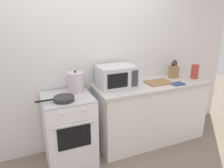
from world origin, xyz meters
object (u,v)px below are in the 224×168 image
(stove, at_px, (69,130))
(frying_pan, at_px, (63,99))
(microwave, at_px, (116,77))
(cutting_board, at_px, (159,82))
(knife_block, at_px, (174,71))
(stock_pot, at_px, (76,82))
(oven_mitt, at_px, (178,84))
(pasta_box, at_px, (195,72))

(stove, height_order, frying_pan, frying_pan)
(microwave, height_order, cutting_board, microwave)
(stove, distance_m, knife_block, 1.80)
(stock_pot, relative_size, cutting_board, 0.81)
(frying_pan, relative_size, oven_mitt, 2.44)
(stove, xyz_separation_m, cutting_board, (1.33, 0.00, 0.47))
(cutting_board, height_order, pasta_box, pasta_box)
(frying_pan, height_order, oven_mitt, frying_pan)
(stove, bearing_deg, oven_mitt, -5.86)
(knife_block, bearing_deg, oven_mitt, -117.86)
(stock_pot, xyz_separation_m, pasta_box, (1.82, -0.15, -0.02))
(microwave, distance_m, oven_mitt, 0.90)
(oven_mitt, bearing_deg, pasta_box, 17.16)
(stock_pot, xyz_separation_m, knife_block, (1.56, 0.02, -0.03))
(frying_pan, height_order, knife_block, knife_block)
(pasta_box, bearing_deg, cutting_board, 177.29)
(knife_block, relative_size, oven_mitt, 1.56)
(stove, xyz_separation_m, oven_mitt, (1.55, -0.16, 0.47))
(stove, xyz_separation_m, pasta_box, (1.97, -0.03, 0.57))
(frying_pan, height_order, pasta_box, pasta_box)
(stock_pot, relative_size, microwave, 0.58)
(frying_pan, distance_m, knife_block, 1.79)
(stove, distance_m, cutting_board, 1.42)
(stove, distance_m, pasta_box, 2.05)
(microwave, distance_m, knife_block, 1.01)
(cutting_board, xyz_separation_m, knife_block, (0.37, 0.14, 0.09))
(stock_pot, height_order, knife_block, stock_pot)
(frying_pan, height_order, cutting_board, frying_pan)
(microwave, bearing_deg, frying_pan, -164.98)
(stove, xyz_separation_m, microwave, (0.70, 0.08, 0.61))
(cutting_board, relative_size, knife_block, 1.28)
(stove, height_order, microwave, microwave)
(stock_pot, distance_m, oven_mitt, 1.43)
(stove, distance_m, oven_mitt, 1.63)
(frying_pan, bearing_deg, stove, 63.27)
(pasta_box, bearing_deg, frying_pan, -177.30)
(microwave, relative_size, oven_mitt, 2.78)
(stove, relative_size, pasta_box, 4.18)
(cutting_board, relative_size, pasta_box, 1.64)
(stock_pot, bearing_deg, microwave, -4.03)
(stock_pot, distance_m, pasta_box, 1.83)
(stock_pot, distance_m, microwave, 0.55)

